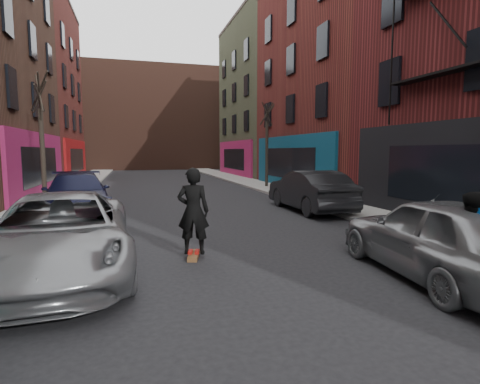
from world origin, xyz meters
TOP-DOWN VIEW (x-y plane):
  - sidewalk_left at (-6.25, 30.00)m, footprint 2.50×84.00m
  - sidewalk_right at (6.25, 30.00)m, footprint 2.50×84.00m
  - buildings_right at (13.50, 16.00)m, footprint 12.00×56.00m
  - building_far at (0.00, 56.00)m, footprint 40.00×10.00m
  - tree_left_far at (-6.20, 18.00)m, footprint 2.00×2.00m
  - tree_right_far at (6.20, 24.00)m, footprint 2.00×2.00m
  - parked_left_far at (-3.95, 8.34)m, footprint 3.06×6.03m
  - parked_left_end at (-4.60, 15.65)m, footprint 3.03×5.97m
  - parked_right_far at (3.20, 5.96)m, footprint 2.49×5.07m
  - parked_right_end at (4.60, 14.35)m, footprint 1.85×5.18m
  - skateboard at (-1.17, 8.73)m, footprint 0.42×0.83m
  - skateboarder at (-1.17, 8.73)m, footprint 0.84×0.66m
  - pedestrian at (2.88, 4.98)m, footprint 0.97×0.80m

SIDE VIEW (x-z plane):
  - skateboard at x=-1.17m, z-range 0.00..0.10m
  - sidewalk_left at x=-6.25m, z-range 0.00..0.13m
  - sidewalk_right at x=6.25m, z-range 0.00..0.13m
  - parked_left_far at x=-3.95m, z-range 0.00..1.63m
  - parked_left_end at x=-4.60m, z-range 0.00..1.66m
  - parked_right_far at x=3.20m, z-range 0.00..1.67m
  - parked_right_end at x=4.60m, z-range 0.00..1.70m
  - pedestrian at x=2.88m, z-range 0.01..1.84m
  - skateboarder at x=-1.17m, z-range 0.10..2.12m
  - tree_left_far at x=-6.20m, z-range 0.13..6.63m
  - tree_right_far at x=6.20m, z-range 0.13..6.93m
  - building_far at x=0.00m, z-range 0.00..14.00m
  - buildings_right at x=13.50m, z-range 0.00..16.00m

